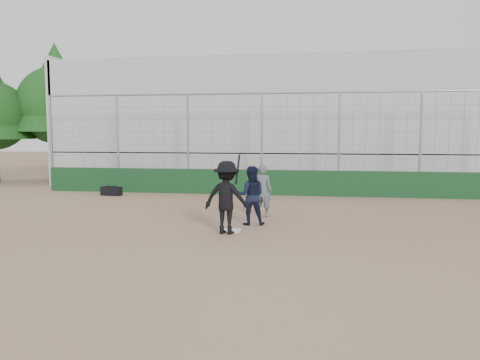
# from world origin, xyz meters

# --- Properties ---
(ground) EXTENTS (90.00, 90.00, 0.00)m
(ground) POSITION_xyz_m (0.00, 0.00, 0.00)
(ground) COLOR brown
(ground) RESTS_ON ground
(home_plate) EXTENTS (0.44, 0.44, 0.02)m
(home_plate) POSITION_xyz_m (0.00, 0.00, 0.01)
(home_plate) COLOR white
(home_plate) RESTS_ON ground
(backstop) EXTENTS (18.10, 0.25, 4.04)m
(backstop) POSITION_xyz_m (0.00, 7.00, 0.96)
(backstop) COLOR #103318
(backstop) RESTS_ON ground
(bleachers) EXTENTS (20.25, 6.70, 6.98)m
(bleachers) POSITION_xyz_m (0.00, 11.95, 2.92)
(bleachers) COLOR #A2A2A2
(bleachers) RESTS_ON ground
(tree_left) EXTENTS (4.48, 4.48, 7.00)m
(tree_left) POSITION_xyz_m (-11.00, 11.00, 4.39)
(tree_left) COLOR #3B2515
(tree_left) RESTS_ON ground
(batter_at_plate) EXTENTS (1.25, 0.86, 1.93)m
(batter_at_plate) POSITION_xyz_m (-0.06, -0.31, 0.89)
(batter_at_plate) COLOR black
(batter_at_plate) RESTS_ON ground
(catcher_crouched) EXTENTS (0.84, 0.69, 1.08)m
(catcher_crouched) POSITION_xyz_m (0.38, 0.83, 0.54)
(catcher_crouched) COLOR black
(catcher_crouched) RESTS_ON ground
(umpire) EXTENTS (0.63, 0.49, 1.40)m
(umpire) POSITION_xyz_m (0.55, 2.13, 0.70)
(umpire) COLOR #515967
(umpire) RESTS_ON ground
(equipment_bag) EXTENTS (0.84, 0.45, 0.38)m
(equipment_bag) POSITION_xyz_m (-5.83, 5.86, 0.17)
(equipment_bag) COLOR black
(equipment_bag) RESTS_ON ground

